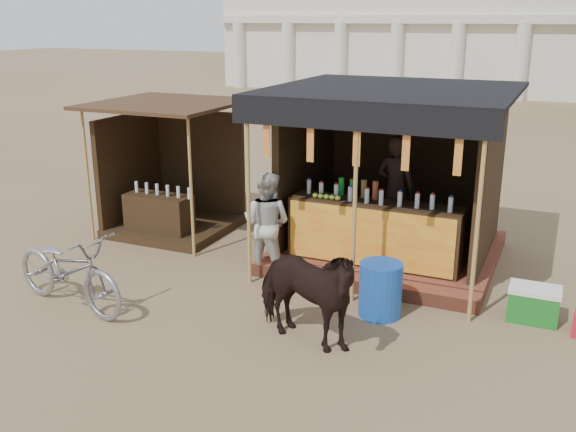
# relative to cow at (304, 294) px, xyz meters

# --- Properties ---
(ground) EXTENTS (120.00, 120.00, 0.00)m
(ground) POSITION_rel_cow_xyz_m (-0.86, -0.13, -0.66)
(ground) COLOR #846B4C
(ground) RESTS_ON ground
(main_stall) EXTENTS (3.60, 3.61, 2.78)m
(main_stall) POSITION_rel_cow_xyz_m (0.14, 3.24, 0.37)
(main_stall) COLOR brown
(main_stall) RESTS_ON ground
(secondary_stall) EXTENTS (2.40, 2.40, 2.38)m
(secondary_stall) POSITION_rel_cow_xyz_m (-4.03, 3.11, 0.19)
(secondary_stall) COLOR #322212
(secondary_stall) RESTS_ON ground
(cow) EXTENTS (1.70, 1.08, 1.32)m
(cow) POSITION_rel_cow_xyz_m (0.00, 0.00, 0.00)
(cow) COLOR black
(cow) RESTS_ON ground
(motorbike) EXTENTS (2.17, 1.10, 1.09)m
(motorbike) POSITION_rel_cow_xyz_m (-3.30, -0.32, -0.12)
(motorbike) COLOR gray
(motorbike) RESTS_ON ground
(bystander) EXTENTS (0.80, 0.63, 1.61)m
(bystander) POSITION_rel_cow_xyz_m (-1.40, 1.87, 0.14)
(bystander) COLOR beige
(bystander) RESTS_ON ground
(blue_barrel) EXTENTS (0.70, 0.70, 0.73)m
(blue_barrel) POSITION_rel_cow_xyz_m (0.62, 1.14, -0.29)
(blue_barrel) COLOR #174BAC
(blue_barrel) RESTS_ON ground
(cooler) EXTENTS (0.64, 0.44, 0.46)m
(cooler) POSITION_rel_cow_xyz_m (2.49, 1.81, -0.43)
(cooler) COLOR #197221
(cooler) RESTS_ON ground
(background_building) EXTENTS (26.00, 7.45, 8.18)m
(background_building) POSITION_rel_cow_xyz_m (-2.86, 29.82, 3.32)
(background_building) COLOR silver
(background_building) RESTS_ON ground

